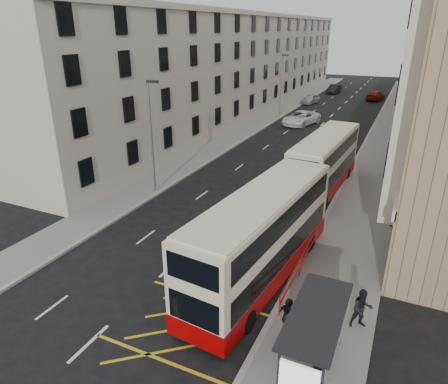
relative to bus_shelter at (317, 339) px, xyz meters
The scene contains 20 objects.
ground 8.62m from the bus_shelter, behind, with size 200.00×200.00×0.00m, color black.
pavement_right 30.46m from the bus_shelter, 90.65° to the left, with size 4.00×120.00×0.15m, color slate.
pavement_left 34.34m from the bus_shelter, 117.53° to the left, with size 3.00×120.00×0.15m, color slate.
kerb_right 30.55m from the bus_shelter, 94.41° to the left, with size 0.25×120.00×0.15m, color #999A94.
kerb_left 33.67m from the bus_shelter, 115.26° to the left, with size 0.25×120.00×0.15m, color #999A94.
road_markings 46.20m from the bus_shelter, 100.42° to the left, with size 10.00×110.00×0.01m, color silver, non-canonical shape.
terrace_left 50.98m from the bus_shelter, 115.38° to the left, with size 9.18×79.00×13.25m.
bus_shelter is the anchor object (origin of this frame).
guard_railing 6.61m from the bus_shelter, 108.82° to the left, with size 0.06×6.56×1.01m.
street_lamp_near 19.38m from the bus_shelter, 139.86° to the left, with size 0.93×0.18×8.00m.
street_lamp_far 44.94m from the bus_shelter, 109.12° to the left, with size 0.93×0.18×8.00m.
double_decker_front 6.55m from the bus_shelter, 125.51° to the left, with size 3.71×11.50×4.50m.
double_decker_rear 18.34m from the bus_shelter, 101.23° to the left, with size 3.12×10.80×4.26m.
pedestrian_near 2.27m from the bus_shelter, 127.62° to the left, with size 0.64×0.42×1.77m, color black.
pedestrian_mid 3.99m from the bus_shelter, 73.95° to the left, with size 0.84×0.65×1.73m, color black.
pedestrian_far 2.57m from the bus_shelter, 128.06° to the left, with size 1.05×0.44×1.79m, color black.
white_van 40.41m from the bus_shelter, 105.49° to the left, with size 2.77×6.01×1.67m, color white.
car_silver 55.84m from the bus_shelter, 103.84° to the left, with size 1.80×4.48×1.53m, color #B3B6BB.
car_dark 68.37m from the bus_shelter, 100.16° to the left, with size 1.67×4.78×1.58m, color black.
car_red 62.59m from the bus_shelter, 93.89° to the left, with size 2.16×5.31×1.54m, color #A31109.
Camera 1 is at (9.88, -10.71, 11.36)m, focal length 32.00 mm.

